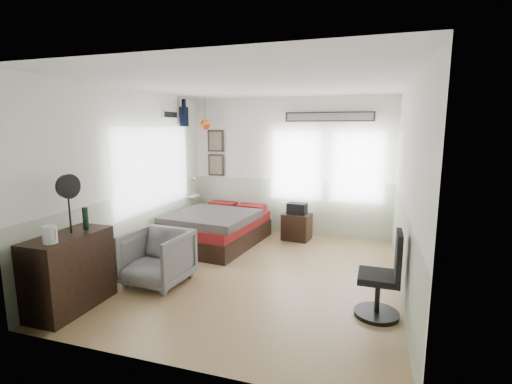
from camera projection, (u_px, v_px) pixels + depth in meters
ground_plane at (254, 274)px, 5.42m from camera, size 4.00×4.50×0.01m
room_shell at (253, 163)px, 5.35m from camera, size 4.02×4.52×2.71m
wall_decor at (231, 129)px, 7.23m from camera, size 3.55×1.32×1.44m
bed at (218, 228)px, 6.80m from camera, size 1.56×2.07×0.62m
dresser at (70, 272)px, 4.33m from camera, size 0.48×1.00×0.90m
armchair at (157, 258)px, 5.04m from camera, size 0.85×0.87×0.74m
nightstand at (297, 227)px, 7.08m from camera, size 0.55×0.47×0.50m
task_chair at (384, 282)px, 4.13m from camera, size 0.50×0.50×1.00m
kettle at (50, 234)px, 3.92m from camera, size 0.17×0.15×0.19m
bottle at (85, 218)px, 4.47m from camera, size 0.07×0.07×0.27m
stand_fan at (68, 187)px, 4.23m from camera, size 0.11×0.28×0.69m
black_bag at (297, 208)px, 7.02m from camera, size 0.38×0.28×0.21m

